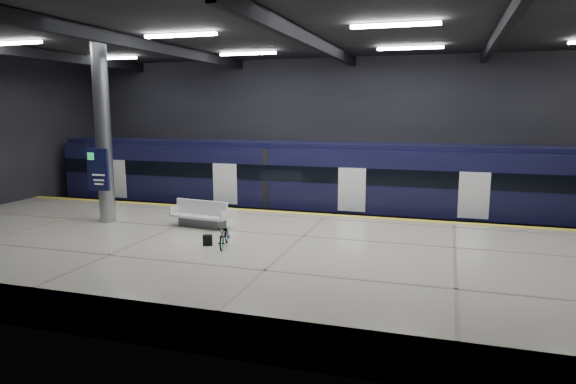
% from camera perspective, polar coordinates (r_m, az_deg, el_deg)
% --- Properties ---
extents(ground, '(30.00, 30.00, 0.00)m').
position_cam_1_polar(ground, '(19.12, 2.56, -7.41)').
color(ground, black).
rests_on(ground, ground).
extents(room_shell, '(30.10, 16.10, 8.05)m').
position_cam_1_polar(room_shell, '(18.33, 2.69, 9.99)').
color(room_shell, black).
rests_on(room_shell, ground).
extents(platform, '(30.00, 11.00, 1.10)m').
position_cam_1_polar(platform, '(16.66, 0.36, -7.95)').
color(platform, beige).
rests_on(platform, ground).
extents(safety_strip, '(30.00, 0.40, 0.01)m').
position_cam_1_polar(safety_strip, '(21.44, 4.46, -2.55)').
color(safety_strip, yellow).
rests_on(safety_strip, platform).
extents(rails, '(30.00, 1.52, 0.16)m').
position_cam_1_polar(rails, '(24.29, 5.89, -3.65)').
color(rails, gray).
rests_on(rails, ground).
extents(train, '(29.40, 2.84, 3.79)m').
position_cam_1_polar(train, '(24.02, 4.88, 1.02)').
color(train, black).
rests_on(train, ground).
extents(bench, '(2.40, 1.25, 1.01)m').
position_cam_1_polar(bench, '(19.46, -9.52, -2.81)').
color(bench, '#595B60').
rests_on(bench, platform).
extents(bicycle, '(0.81, 1.47, 0.73)m').
position_cam_1_polar(bicycle, '(16.56, -7.07, -4.84)').
color(bicycle, '#99999E').
rests_on(bicycle, platform).
extents(pannier_bag, '(0.35, 0.28, 0.35)m').
position_cam_1_polar(pannier_bag, '(16.86, -8.92, -5.30)').
color(pannier_bag, black).
rests_on(pannier_bag, platform).
extents(info_column, '(0.90, 0.78, 6.90)m').
position_cam_1_polar(info_column, '(20.97, -19.89, 5.92)').
color(info_column, '#9EA0A5').
rests_on(info_column, platform).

